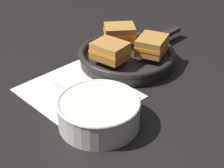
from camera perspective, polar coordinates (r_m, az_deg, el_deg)
ground_plane at (r=0.83m, az=-1.07°, el=-2.85°), size 4.00×4.00×0.00m
napkin at (r=0.86m, az=-5.69°, el=-1.44°), size 0.27×0.24×0.00m
soup_bowl at (r=0.74m, az=-2.21°, el=-4.49°), size 0.18×0.18×0.06m
spoon at (r=0.83m, az=-4.82°, el=-2.46°), size 0.15×0.03×0.01m
skillet at (r=0.99m, az=2.56°, el=4.66°), size 0.28×0.39×0.04m
sandwich_near_left at (r=0.96m, az=6.65°, el=6.46°), size 0.10×0.11×0.05m
sandwich_near_right at (r=1.03m, az=1.27°, el=8.49°), size 0.11×0.12×0.05m
sandwich_far_left at (r=0.92m, az=-0.31°, el=5.57°), size 0.10×0.08×0.05m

